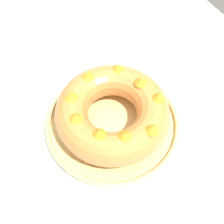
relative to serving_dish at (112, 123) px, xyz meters
The scene contains 7 objects.
ground_plane 0.77m from the serving_dish, 84.38° to the left, with size 8.00×8.00×0.00m, color #4C4742.
dining_table 0.10m from the serving_dish, 84.38° to the left, with size 1.47×0.97×0.76m.
serving_dish is the anchor object (origin of this frame).
bundt_cake 0.05m from the serving_dish, 40.09° to the left, with size 0.26×0.26×0.09m.
fork 0.24m from the serving_dish, behind, with size 0.02×0.18×0.01m.
serving_knife 0.26m from the serving_dish, behind, with size 0.02×0.20×0.01m.
cake_knife 0.20m from the serving_dish, behind, with size 0.02×0.17×0.01m.
Camera 1 is at (0.32, -0.21, 1.42)m, focal length 50.00 mm.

